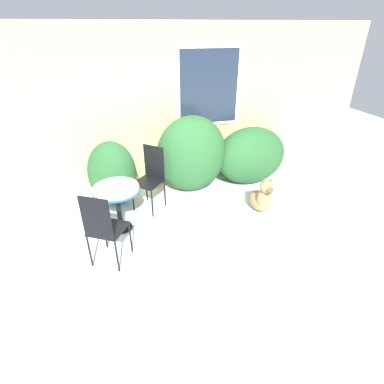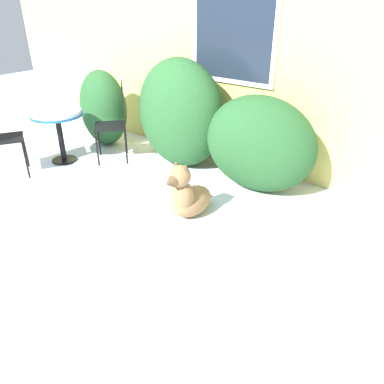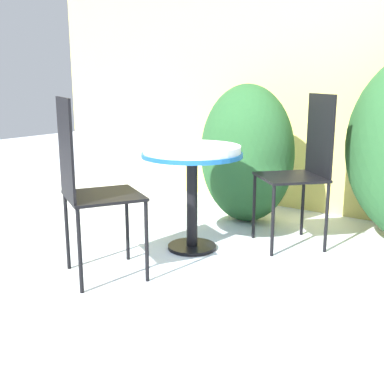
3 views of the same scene
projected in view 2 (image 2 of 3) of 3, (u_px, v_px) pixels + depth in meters
The scene contains 8 objects.
ground_plane at pixel (73, 204), 4.35m from camera, with size 16.00×16.00×0.00m, color silver.
house_wall at pixel (190, 49), 5.17m from camera, with size 8.00×0.10×2.90m.
shrub_left at pixel (103, 108), 5.79m from camera, with size 0.83×0.62×1.16m.
shrub_middle at pixel (180, 114), 5.02m from camera, with size 1.31×0.82×1.46m.
shrub_right at pixel (259, 144), 4.44m from camera, with size 1.40×0.83×1.15m.
patio_table at pixel (57, 119), 5.16m from camera, with size 0.70×0.70×0.75m.
patio_chair_near_table at pixel (116, 119), 5.23m from camera, with size 0.61×0.61×1.09m.
dog at pixel (188, 196), 4.00m from camera, with size 0.35×0.77×0.67m.
Camera 2 is at (3.39, -2.14, 2.18)m, focal length 35.00 mm.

